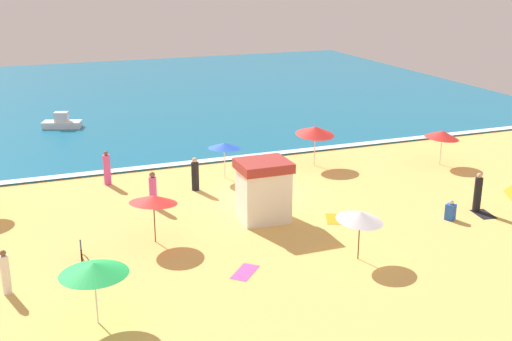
% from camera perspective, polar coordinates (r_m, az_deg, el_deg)
% --- Properties ---
extents(ground_plane, '(60.00, 60.00, 0.00)m').
position_cam_1_polar(ground_plane, '(32.40, 0.24, -2.14)').
color(ground_plane, '#EDBC60').
extents(ocean_water, '(60.00, 44.00, 0.10)m').
position_cam_1_polar(ocean_water, '(58.50, -9.83, 6.68)').
color(ocean_water, '#146B93').
rests_on(ocean_water, ground_plane).
extents(wave_breaker_foam, '(57.00, 0.70, 0.01)m').
position_cam_1_polar(wave_breaker_foam, '(38.01, -3.21, 1.03)').
color(wave_breaker_foam, white).
rests_on(wave_breaker_foam, ocean_water).
extents(lifeguard_cabana, '(2.27, 1.96, 2.78)m').
position_cam_1_polar(lifeguard_cabana, '(28.79, 0.66, -1.74)').
color(lifeguard_cabana, white).
rests_on(lifeguard_cabana, ground_plane).
extents(beach_umbrella_0, '(2.68, 2.67, 2.10)m').
position_cam_1_polar(beach_umbrella_0, '(38.31, 16.23, 3.10)').
color(beach_umbrella_0, silver).
rests_on(beach_umbrella_0, ground_plane).
extents(beach_umbrella_1, '(2.63, 2.63, 2.10)m').
position_cam_1_polar(beach_umbrella_1, '(25.10, 9.24, -4.02)').
color(beach_umbrella_1, '#4C3823').
rests_on(beach_umbrella_1, ground_plane).
extents(beach_umbrella_2, '(2.65, 2.68, 2.42)m').
position_cam_1_polar(beach_umbrella_2, '(36.70, 5.28, 3.57)').
color(beach_umbrella_2, silver).
rests_on(beach_umbrella_2, ground_plane).
extents(beach_umbrella_4, '(2.47, 2.46, 2.02)m').
position_cam_1_polar(beach_umbrella_4, '(34.44, -2.82, 2.23)').
color(beach_umbrella_4, silver).
rests_on(beach_umbrella_4, ground_plane).
extents(beach_umbrella_5, '(2.23, 2.23, 2.15)m').
position_cam_1_polar(beach_umbrella_5, '(21.02, -14.24, -8.44)').
color(beach_umbrella_5, silver).
rests_on(beach_umbrella_5, ground_plane).
extents(beach_umbrella_6, '(2.82, 2.81, 2.18)m').
position_cam_1_polar(beach_umbrella_6, '(26.62, -9.11, -2.54)').
color(beach_umbrella_6, '#4C3823').
rests_on(beach_umbrella_6, ground_plane).
extents(parked_bicycle, '(0.20, 1.82, 0.76)m').
position_cam_1_polar(parked_bicycle, '(25.99, -15.27, -7.10)').
color(parked_bicycle, black).
rests_on(parked_bicycle, ground_plane).
extents(beachgoer_0, '(0.53, 0.53, 0.93)m').
position_cam_1_polar(beachgoer_0, '(32.03, 0.81, -1.64)').
color(beachgoer_0, white).
rests_on(beachgoer_0, ground_plane).
extents(beachgoer_1, '(0.43, 0.43, 1.76)m').
position_cam_1_polar(beachgoer_1, '(30.86, -9.15, -1.76)').
color(beachgoer_1, '#D84CA5').
rests_on(beachgoer_1, ground_plane).
extents(beachgoer_3, '(0.53, 0.53, 1.83)m').
position_cam_1_polar(beachgoer_3, '(34.53, -13.11, 0.14)').
color(beachgoer_3, '#D84CA5').
rests_on(beachgoer_3, ground_plane).
extents(beachgoer_4, '(0.42, 0.42, 1.66)m').
position_cam_1_polar(beachgoer_4, '(24.30, -21.38, -8.49)').
color(beachgoer_4, white).
rests_on(beachgoer_4, ground_plane).
extents(beachgoer_5, '(0.51, 0.51, 1.90)m').
position_cam_1_polar(beachgoer_5, '(31.65, 19.11, -1.93)').
color(beachgoer_5, black).
rests_on(beachgoer_5, ground_plane).
extents(beachgoer_6, '(0.49, 0.49, 1.74)m').
position_cam_1_polar(beachgoer_6, '(32.93, -5.43, -0.39)').
color(beachgoer_6, black).
rests_on(beachgoer_6, ground_plane).
extents(beachgoer_7, '(0.53, 0.53, 0.94)m').
position_cam_1_polar(beachgoer_7, '(30.44, 16.91, -3.47)').
color(beachgoer_7, blue).
rests_on(beachgoer_7, ground_plane).
extents(beach_towel_0, '(0.92, 1.34, 0.01)m').
position_cam_1_polar(beach_towel_0, '(31.69, 19.56, -3.67)').
color(beach_towel_0, black).
rests_on(beach_towel_0, ground_plane).
extents(beach_towel_1, '(1.34, 1.55, 0.01)m').
position_cam_1_polar(beach_towel_1, '(29.55, 7.14, -4.29)').
color(beach_towel_1, orange).
rests_on(beach_towel_1, ground_plane).
extents(beach_towel_2, '(1.43, 1.48, 0.01)m').
position_cam_1_polar(beach_towel_2, '(24.47, -0.98, -9.02)').
color(beach_towel_2, '#D84CA5').
rests_on(beach_towel_2, ground_plane).
extents(small_boat_0, '(2.86, 1.91, 1.12)m').
position_cam_1_polar(small_boat_0, '(47.36, -16.87, 4.09)').
color(small_boat_0, white).
rests_on(small_boat_0, ocean_water).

